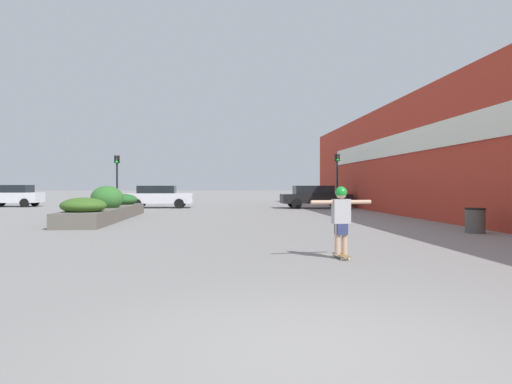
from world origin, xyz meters
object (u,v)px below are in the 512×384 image
car_center_left (315,196)px  traffic_light_left (117,173)px  skateboarder (341,213)px  car_rightmost (473,196)px  trash_bin (475,220)px  traffic_light_right (337,172)px  skateboard (341,255)px  car_leftmost (159,196)px  car_center_right (13,195)px

car_center_left → traffic_light_left: size_ratio=1.44×
skateboarder → traffic_light_left: bearing=107.6°
car_center_left → car_rightmost: size_ratio=1.12×
trash_bin → car_rightmost: car_rightmost is taller
car_center_left → traffic_light_right: size_ratio=1.36×
traffic_light_left → car_rightmost: bearing=11.8°
skateboarder → skateboard: bearing=-98.1°
skateboarder → trash_bin: (5.73, 4.77, -0.55)m
skateboarder → car_leftmost: bearing=98.5°
car_center_right → traffic_light_right: 23.56m
skateboarder → car_center_left: (3.94, 21.44, -0.14)m
skateboard → car_center_left: car_center_left is taller
trash_bin → car_center_right: 31.20m
car_leftmost → traffic_light_right: 12.45m
skateboarder → trash_bin: size_ratio=1.76×
skateboarder → traffic_light_right: bearing=67.5°
car_center_left → car_leftmost: bearing=-96.8°
skateboard → car_center_right: car_center_right is taller
traffic_light_right → car_leftmost: bearing=157.4°
skateboard → car_center_left: size_ratio=0.14×
skateboarder → car_rightmost: bearing=46.7°
car_center_left → traffic_light_left: (-12.51, -3.69, 1.45)m
skateboarder → car_center_left: car_center_left is taller
skateboarder → car_center_right: car_center_right is taller
car_center_left → traffic_light_left: bearing=-73.6°
skateboard → car_center_left: (3.94, 21.44, 0.75)m
car_rightmost → car_center_right: bearing=-94.0°
car_leftmost → traffic_light_left: bearing=-19.5°
car_center_right → traffic_light_right: size_ratio=1.14×
car_leftmost → car_center_left: 10.83m
car_leftmost → traffic_light_left: traffic_light_left is taller
car_center_right → traffic_light_left: traffic_light_left is taller
car_center_right → traffic_light_left: size_ratio=1.20×
car_rightmost → traffic_light_left: size_ratio=1.29×
traffic_light_right → car_center_left: bearing=100.6°
car_center_left → traffic_light_right: bearing=10.6°
traffic_light_left → traffic_light_right: bearing=1.0°
skateboard → traffic_light_left: size_ratio=0.20×
skateboarder → car_center_left: size_ratio=0.30×
trash_bin → car_center_left: bearing=96.1°
trash_bin → traffic_light_left: 19.40m
traffic_light_right → skateboarder: bearing=-104.3°
car_leftmost → traffic_light_right: (11.40, -4.75, 1.56)m
trash_bin → traffic_light_right: traffic_light_right is taller
car_rightmost → skateboarder: bearing=-35.1°
car_rightmost → car_leftmost: bearing=-89.5°
car_center_left → car_rightmost: car_center_left is taller
car_center_right → car_rightmost: 33.95m
skateboarder → car_center_left: bearing=71.4°
car_leftmost → traffic_light_right: bearing=67.4°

